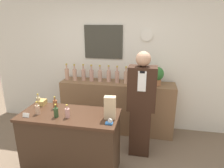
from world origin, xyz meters
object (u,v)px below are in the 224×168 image
object	(u,v)px
paper_bag	(110,108)
shopkeeper	(141,106)
tape_dispenser	(109,122)
potted_plant	(157,75)

from	to	relation	value
paper_bag	shopkeeper	bearing A→B (deg)	59.75
shopkeeper	paper_bag	xyz separation A→B (m)	(-0.36, -0.62, 0.22)
shopkeeper	tape_dispenser	distance (m)	0.85
paper_bag	tape_dispenser	xyz separation A→B (m)	(0.02, -0.15, -0.12)
potted_plant	paper_bag	distance (m)	1.38
paper_bag	tape_dispenser	world-z (taller)	paper_bag
potted_plant	tape_dispenser	world-z (taller)	potted_plant
shopkeeper	potted_plant	xyz separation A→B (m)	(0.23, 0.61, 0.34)
shopkeeper	paper_bag	size ratio (longest dim) A/B	5.71
potted_plant	shopkeeper	bearing A→B (deg)	-110.49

